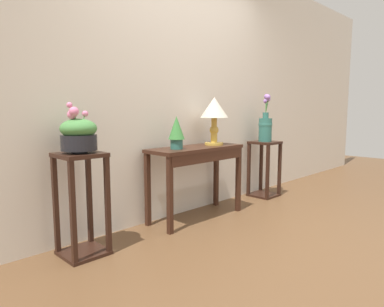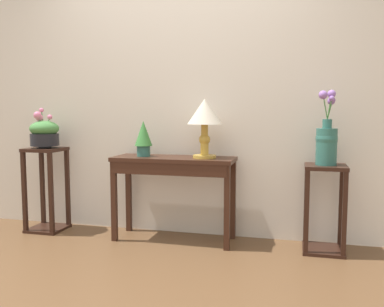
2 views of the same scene
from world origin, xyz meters
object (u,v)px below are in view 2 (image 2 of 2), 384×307
planter_bowl_wide_left (44,133)px  pedestal_stand_left (47,189)px  flower_vase_tall_right (327,140)px  pedestal_stand_right (324,209)px  console_table (173,171)px  potted_plant_on_console (143,137)px  table_lamp (205,116)px

planter_bowl_wide_left → pedestal_stand_left: bearing=17.2°
pedestal_stand_left → flower_vase_tall_right: bearing=0.5°
planter_bowl_wide_left → pedestal_stand_right: (2.52, 0.02, -0.58)m
console_table → potted_plant_on_console: potted_plant_on_console is taller
table_lamp → flower_vase_tall_right: 1.01m
pedestal_stand_left → pedestal_stand_right: (2.52, 0.02, -0.04)m
potted_plant_on_console → table_lamp: bearing=1.1°
pedestal_stand_left → planter_bowl_wide_left: planter_bowl_wide_left is taller
table_lamp → pedestal_stand_left: 1.68m
console_table → table_lamp: size_ratio=2.12×
potted_plant_on_console → flower_vase_tall_right: bearing=0.7°
pedestal_stand_left → pedestal_stand_right: pedestal_stand_left is taller
console_table → pedestal_stand_right: size_ratio=1.49×
pedestal_stand_right → flower_vase_tall_right: size_ratio=1.20×
pedestal_stand_left → planter_bowl_wide_left: (-0.00, -0.00, 0.54)m
flower_vase_tall_right → planter_bowl_wide_left: bearing=-179.5°
console_table → planter_bowl_wide_left: planter_bowl_wide_left is taller
console_table → planter_bowl_wide_left: bearing=179.7°
flower_vase_tall_right → console_table: bearing=-178.6°
console_table → pedestal_stand_right: console_table is taller
console_table → pedestal_stand_left: size_ratio=1.33×
console_table → pedestal_stand_left: (-1.26, 0.01, -0.22)m
pedestal_stand_left → console_table: bearing=-0.3°
potted_plant_on_console → flower_vase_tall_right: flower_vase_tall_right is taller
console_table → table_lamp: table_lamp is taller
planter_bowl_wide_left → flower_vase_tall_right: (2.52, 0.02, -0.02)m
console_table → pedestal_stand_right: 1.29m
potted_plant_on_console → flower_vase_tall_right: (1.54, 0.02, -0.00)m
pedestal_stand_right → flower_vase_tall_right: bearing=-58.5°
table_lamp → planter_bowl_wide_left: (-1.54, -0.02, -0.16)m
planter_bowl_wide_left → flower_vase_tall_right: 2.52m
console_table → pedestal_stand_left: pedestal_stand_left is taller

